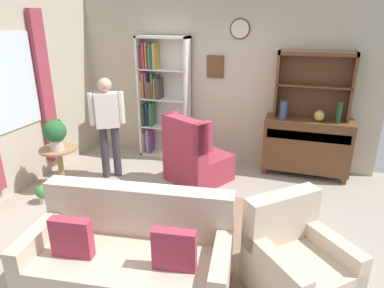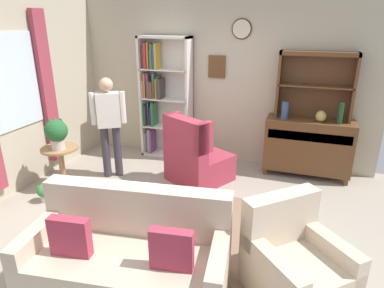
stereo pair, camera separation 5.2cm
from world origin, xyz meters
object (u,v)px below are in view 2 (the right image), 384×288
(bookshelf, at_px, (161,96))
(vase_round, at_px, (321,116))
(plant_stand, at_px, (62,163))
(potted_plant_large, at_px, (56,132))
(sideboard_hutch, at_px, (316,76))
(bottle_wine, at_px, (341,113))
(potted_plant_small, at_px, (44,191))
(person_reading, at_px, (109,121))
(coffee_table, at_px, (167,205))
(couch_floral, at_px, (129,258))
(sideboard, at_px, (308,145))
(armchair_floral, at_px, (295,265))
(vase_tall, at_px, (285,110))
(book_stack, at_px, (156,192))
(wingback_chair, at_px, (196,158))

(bookshelf, bearing_deg, vase_round, -3.27)
(plant_stand, relative_size, potted_plant_large, 1.46)
(sideboard_hutch, relative_size, bottle_wine, 3.53)
(potted_plant_small, distance_m, person_reading, 1.35)
(sideboard_hutch, relative_size, vase_round, 6.47)
(bottle_wine, height_order, coffee_table, bottle_wine)
(bottle_wine, distance_m, couch_floral, 3.58)
(sideboard, bearing_deg, armchair_floral, -90.88)
(bottle_wine, distance_m, person_reading, 3.41)
(vase_tall, bearing_deg, person_reading, -159.84)
(vase_tall, bearing_deg, armchair_floral, -82.21)
(couch_floral, distance_m, person_reading, 2.55)
(potted_plant_large, xyz_separation_m, person_reading, (0.44, 0.64, 0.02))
(person_reading, bearing_deg, vase_tall, 20.16)
(bookshelf, distance_m, vase_round, 2.64)
(bottle_wine, relative_size, potted_plant_small, 1.20)
(sideboard, xyz_separation_m, potted_plant_large, (-3.34, -1.64, 0.37))
(person_reading, bearing_deg, armchair_floral, -29.81)
(sideboard, height_order, armchair_floral, sideboard)
(vase_tall, distance_m, potted_plant_small, 3.66)
(bottle_wine, relative_size, book_stack, 1.43)
(vase_round, height_order, person_reading, person_reading)
(sideboard, relative_size, wingback_chair, 1.21)
(book_stack, bearing_deg, vase_tall, 58.20)
(plant_stand, bearing_deg, vase_round, 23.56)
(vase_tall, bearing_deg, couch_floral, -110.22)
(sideboard, distance_m, book_stack, 2.66)
(sideboard_hutch, xyz_separation_m, wingback_chair, (-1.59, -0.89, -1.18))
(vase_round, distance_m, couch_floral, 3.45)
(vase_round, xyz_separation_m, potted_plant_large, (-3.47, -1.58, -0.12))
(bottle_wine, distance_m, coffee_table, 2.87)
(sideboard, xyz_separation_m, coffee_table, (-1.49, -2.13, -0.16))
(sideboard, distance_m, vase_round, 0.52)
(sideboard_hutch, relative_size, book_stack, 5.04)
(armchair_floral, xyz_separation_m, plant_stand, (-3.33, 1.04, 0.10))
(couch_floral, xyz_separation_m, plant_stand, (-1.89, 1.45, 0.08))
(sideboard, height_order, sideboard_hutch, sideboard_hutch)
(bookshelf, height_order, vase_tall, bookshelf)
(sideboard_hutch, distance_m, wingback_chair, 2.17)
(bookshelf, bearing_deg, plant_stand, -117.45)
(book_stack, bearing_deg, coffee_table, -16.25)
(potted_plant_large, relative_size, person_reading, 0.28)
(potted_plant_small, height_order, coffee_table, coffee_table)
(sideboard_hutch, relative_size, coffee_table, 1.38)
(bookshelf, bearing_deg, bottle_wine, -3.42)
(armchair_floral, bearing_deg, vase_round, 86.21)
(person_reading, xyz_separation_m, coffee_table, (1.41, -1.13, -0.55))
(bookshelf, distance_m, plant_stand, 2.02)
(plant_stand, xyz_separation_m, potted_plant_large, (0.03, -0.05, 0.49))
(wingback_chair, height_order, book_stack, wingback_chair)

